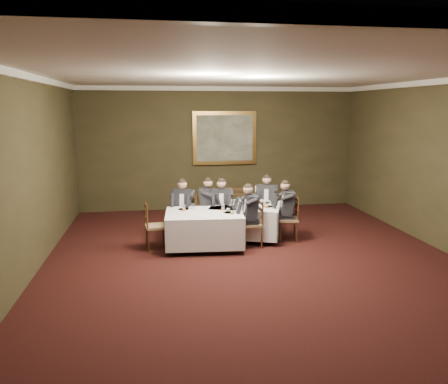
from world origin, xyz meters
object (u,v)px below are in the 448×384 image
object	(u,v)px
chair_main_backleft	(233,217)
diner_sec_backright	(221,214)
diner_main_backright	(267,209)
diner_sec_endright	(251,223)
chair_main_endright	(288,228)
chair_main_backright	(266,218)
chair_main_endleft	(204,224)
centerpiece	(247,199)
table_second	(204,227)
diner_sec_backleft	(184,215)
painting	(225,138)
table_main	(246,219)
chair_sec_endright	(252,233)
chair_sec_endleft	(156,236)
chair_sec_backleft	(184,225)
diner_main_endleft	(205,214)
chair_sec_backright	(221,224)
diner_main_endright	(288,218)
candlestick	(255,198)

from	to	relation	value
chair_main_backleft	diner_sec_backright	size ratio (longest dim) A/B	0.74
diner_main_backright	diner_sec_endright	distance (m)	1.35
chair_main_endright	diner_sec_endright	bearing A→B (deg)	116.92
chair_main_backright	chair_main_endright	bearing A→B (deg)	126.81
chair_main_endleft	centerpiece	bearing A→B (deg)	78.58
table_second	diner_sec_backleft	bearing A→B (deg)	114.01
chair_main_backright	painting	distance (m)	3.09
table_main	diner_sec_endright	size ratio (longest dim) A/B	1.36
chair_main_endleft	diner_sec_backright	xyz separation A→B (m)	(0.39, -0.06, 0.23)
chair_main_endright	painting	distance (m)	3.91
diner_sec_backleft	diner_main_backright	bearing A→B (deg)	-153.73
chair_sec_endright	centerpiece	xyz separation A→B (m)	(0.01, 0.60, 0.63)
chair_sec_endleft	chair_sec_backleft	bearing A→B (deg)	134.60
diner_sec_backright	diner_main_backright	bearing A→B (deg)	-155.13
chair_main_endright	painting	world-z (taller)	painting
table_main	chair_main_backleft	distance (m)	0.89
chair_main_endright	chair_sec_backleft	size ratio (longest dim) A/B	1.00
diner_main_backright	chair_sec_endright	world-z (taller)	diner_main_backright
diner_main_endleft	chair_sec_backright	bearing A→B (deg)	89.84
diner_sec_backright	diner_sec_endright	size ratio (longest dim) A/B	1.00
chair_main_backright	diner_sec_endright	distance (m)	1.38
table_main	painting	world-z (taller)	painting
chair_sec_backleft	diner_sec_backright	bearing A→B (deg)	-166.32
diner_main_endright	candlestick	world-z (taller)	diner_main_endright
diner_main_endleft	chair_main_endright	distance (m)	1.93
table_main	chair_sec_backleft	xyz separation A→B (m)	(-1.38, 0.32, -0.17)
diner_sec_backright	chair_sec_backright	bearing A→B (deg)	-90.00
chair_main_endleft	chair_sec_endleft	distance (m)	1.36
diner_sec_backleft	painting	xyz separation A→B (m)	(1.38, 2.74, 1.55)
chair_main_backleft	diner_main_endleft	size ratio (longest dim) A/B	0.74
diner_main_endright	chair_sec_endleft	size ratio (longest dim) A/B	1.35
chair_sec_backright	diner_main_endleft	bearing A→B (deg)	0.85
diner_sec_backleft	centerpiece	distance (m)	1.49
chair_main_endleft	diner_main_endleft	size ratio (longest dim) A/B	0.74
chair_sec_endleft	painting	xyz separation A→B (m)	(2.02, 3.51, 1.77)
chair_main_backleft	diner_main_backright	size ratio (longest dim) A/B	0.74
chair_main_backleft	chair_sec_endright	world-z (taller)	same
diner_sec_backright	diner_sec_endright	bearing A→B (deg)	129.81
chair_main_backleft	candlestick	distance (m)	1.18
diner_main_backright	diner_main_endright	world-z (taller)	same
chair_sec_backleft	chair_sec_backright	distance (m)	0.86
chair_main_endright	diner_sec_backleft	bearing A→B (deg)	84.22
chair_sec_endleft	chair_main_endright	bearing A→B (deg)	86.86
chair_sec_backleft	candlestick	size ratio (longest dim) A/B	2.17
chair_main_backleft	diner_sec_backleft	xyz separation A→B (m)	(-1.26, -0.56, 0.23)
diner_main_endleft	chair_sec_endleft	bearing A→B (deg)	-47.77
diner_main_endleft	chair_sec_endleft	xyz separation A→B (m)	(-1.12, -0.78, -0.23)
chair_sec_backleft	diner_sec_backright	size ratio (longest dim) A/B	0.74
chair_main_backright	diner_main_endleft	xyz separation A→B (m)	(-1.54, -0.29, 0.23)
chair_main_endright	diner_sec_backright	distance (m)	1.55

